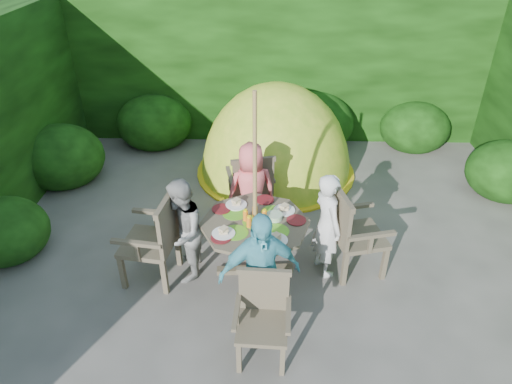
{
  "coord_description": "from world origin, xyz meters",
  "views": [
    {
      "loc": [
        -0.18,
        -4.12,
        3.62
      ],
      "look_at": [
        -0.3,
        0.33,
        0.85
      ],
      "focal_mm": 32.0,
      "sensor_mm": 36.0,
      "label": 1
    }
  ],
  "objects_px": {
    "child_left": "(182,231)",
    "patio_table": "(255,230)",
    "garden_chair_left": "(156,238)",
    "garden_chair_front": "(263,315)",
    "child_right": "(327,225)",
    "garden_chair_back": "(251,186)",
    "garden_chair_right": "(352,231)",
    "dome_tent": "(275,171)",
    "child_front": "(260,274)",
    "child_back": "(251,190)",
    "parasol_pole": "(255,192)"
  },
  "relations": [
    {
      "from": "garden_chair_left",
      "to": "child_front",
      "type": "relative_size",
      "value": 0.77
    },
    {
      "from": "parasol_pole",
      "to": "child_right",
      "type": "xyz_separation_m",
      "value": [
        0.8,
        0.07,
        -0.46
      ]
    },
    {
      "from": "garden_chair_back",
      "to": "parasol_pole",
      "type": "bearing_deg",
      "value": 81.54
    },
    {
      "from": "garden_chair_left",
      "to": "dome_tent",
      "type": "xyz_separation_m",
      "value": [
        1.34,
        2.52,
        -0.56
      ]
    },
    {
      "from": "child_front",
      "to": "child_right",
      "type": "bearing_deg",
      "value": 34.91
    },
    {
      "from": "parasol_pole",
      "to": "garden_chair_right",
      "type": "height_order",
      "value": "parasol_pole"
    },
    {
      "from": "garden_chair_right",
      "to": "dome_tent",
      "type": "bearing_deg",
      "value": 6.22
    },
    {
      "from": "garden_chair_right",
      "to": "child_right",
      "type": "xyz_separation_m",
      "value": [
        -0.29,
        -0.01,
        0.09
      ]
    },
    {
      "from": "garden_chair_front",
      "to": "child_left",
      "type": "xyz_separation_m",
      "value": [
        -0.9,
        1.03,
        0.17
      ]
    },
    {
      "from": "garden_chair_right",
      "to": "child_back",
      "type": "distance_m",
      "value": 1.36
    },
    {
      "from": "child_right",
      "to": "dome_tent",
      "type": "relative_size",
      "value": 0.44
    },
    {
      "from": "garden_chair_back",
      "to": "child_right",
      "type": "distance_m",
      "value": 1.36
    },
    {
      "from": "parasol_pole",
      "to": "child_back",
      "type": "height_order",
      "value": "parasol_pole"
    },
    {
      "from": "child_left",
      "to": "patio_table",
      "type": "bearing_deg",
      "value": 92.37
    },
    {
      "from": "parasol_pole",
      "to": "child_back",
      "type": "distance_m",
      "value": 0.93
    },
    {
      "from": "garden_chair_front",
      "to": "child_right",
      "type": "height_order",
      "value": "child_right"
    },
    {
      "from": "child_right",
      "to": "child_left",
      "type": "height_order",
      "value": "child_right"
    },
    {
      "from": "garden_chair_back",
      "to": "child_back",
      "type": "xyz_separation_m",
      "value": [
        0.01,
        -0.3,
        0.12
      ]
    },
    {
      "from": "garden_chair_left",
      "to": "dome_tent",
      "type": "distance_m",
      "value": 2.91
    },
    {
      "from": "child_front",
      "to": "child_back",
      "type": "bearing_deg",
      "value": 79.91
    },
    {
      "from": "garden_chair_right",
      "to": "child_front",
      "type": "bearing_deg",
      "value": 117.29
    },
    {
      "from": "garden_chair_back",
      "to": "child_front",
      "type": "bearing_deg",
      "value": 81.8
    },
    {
      "from": "garden_chair_right",
      "to": "garden_chair_front",
      "type": "bearing_deg",
      "value": 126.8
    },
    {
      "from": "garden_chair_right",
      "to": "dome_tent",
      "type": "relative_size",
      "value": 0.36
    },
    {
      "from": "child_right",
      "to": "garden_chair_right",
      "type": "bearing_deg",
      "value": -110.53
    },
    {
      "from": "garden_chair_right",
      "to": "garden_chair_back",
      "type": "height_order",
      "value": "garden_chair_right"
    },
    {
      "from": "child_right",
      "to": "child_back",
      "type": "distance_m",
      "value": 1.13
    },
    {
      "from": "garden_chair_left",
      "to": "patio_table",
      "type": "bearing_deg",
      "value": 104.02
    },
    {
      "from": "child_right",
      "to": "child_back",
      "type": "xyz_separation_m",
      "value": [
        -0.87,
        0.73,
        -0.01
      ]
    },
    {
      "from": "child_back",
      "to": "dome_tent",
      "type": "xyz_separation_m",
      "value": [
        0.32,
        1.61,
        -0.63
      ]
    },
    {
      "from": "garden_chair_right",
      "to": "dome_tent",
      "type": "xyz_separation_m",
      "value": [
        -0.83,
        2.33,
        -0.55
      ]
    },
    {
      "from": "garden_chair_front",
      "to": "child_back",
      "type": "bearing_deg",
      "value": 98.09
    },
    {
      "from": "garden_chair_left",
      "to": "garden_chair_front",
      "type": "distance_m",
      "value": 1.55
    },
    {
      "from": "parasol_pole",
      "to": "child_right",
      "type": "height_order",
      "value": "parasol_pole"
    },
    {
      "from": "garden_chair_left",
      "to": "dome_tent",
      "type": "relative_size",
      "value": 0.36
    },
    {
      "from": "child_right",
      "to": "garden_chair_back",
      "type": "bearing_deg",
      "value": 17.89
    },
    {
      "from": "garden_chair_front",
      "to": "child_back",
      "type": "xyz_separation_m",
      "value": [
        -0.18,
        1.9,
        0.18
      ]
    },
    {
      "from": "parasol_pole",
      "to": "child_left",
      "type": "xyz_separation_m",
      "value": [
        -0.8,
        -0.07,
        -0.48
      ]
    },
    {
      "from": "parasol_pole",
      "to": "dome_tent",
      "type": "bearing_deg",
      "value": 83.99
    },
    {
      "from": "child_left",
      "to": "dome_tent",
      "type": "xyz_separation_m",
      "value": [
        1.05,
        2.48,
        -0.62
      ]
    },
    {
      "from": "patio_table",
      "to": "garden_chair_front",
      "type": "relative_size",
      "value": 1.57
    },
    {
      "from": "child_right",
      "to": "dome_tent",
      "type": "xyz_separation_m",
      "value": [
        -0.54,
        2.34,
        -0.64
      ]
    },
    {
      "from": "garden_chair_back",
      "to": "child_left",
      "type": "distance_m",
      "value": 1.37
    },
    {
      "from": "garden_chair_back",
      "to": "garden_chair_front",
      "type": "relative_size",
      "value": 1.14
    },
    {
      "from": "garden_chair_left",
      "to": "dome_tent",
      "type": "height_order",
      "value": "dome_tent"
    },
    {
      "from": "child_back",
      "to": "garden_chair_back",
      "type": "bearing_deg",
      "value": -102.95
    },
    {
      "from": "garden_chair_right",
      "to": "child_back",
      "type": "xyz_separation_m",
      "value": [
        -1.16,
        0.72,
        0.08
      ]
    },
    {
      "from": "child_back",
      "to": "child_front",
      "type": "bearing_deg",
      "value": 79.31
    },
    {
      "from": "patio_table",
      "to": "garden_chair_front",
      "type": "height_order",
      "value": "patio_table"
    },
    {
      "from": "garden_chair_right",
      "to": "child_front",
      "type": "distance_m",
      "value": 1.35
    }
  ]
}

